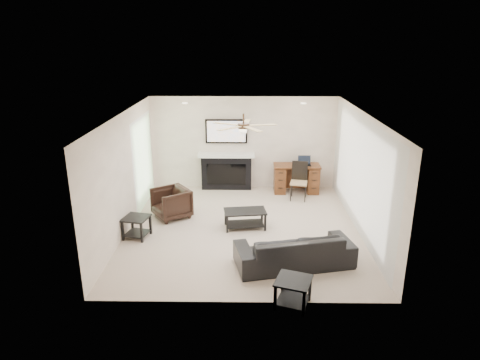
{
  "coord_description": "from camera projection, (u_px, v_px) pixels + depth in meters",
  "views": [
    {
      "loc": [
        0.05,
        -8.53,
        3.97
      ],
      "look_at": [
        -0.07,
        0.04,
        1.1
      ],
      "focal_mm": 32.0,
      "sensor_mm": 36.0,
      "label": 1
    }
  ],
  "objects": [
    {
      "name": "end_table_near",
      "position": [
        293.0,
        293.0,
        6.6
      ],
      "size": [
        0.66,
        0.66,
        0.45
      ],
      "primitive_type": "cube",
      "rotation": [
        0.0,
        0.0,
        -0.34
      ],
      "color": "black",
      "rests_on": "ground"
    },
    {
      "name": "fireplace_unit",
      "position": [
        226.0,
        155.0,
        11.5
      ],
      "size": [
        1.52,
        0.34,
        1.91
      ],
      "primitive_type": "cube",
      "color": "black",
      "rests_on": "ground"
    },
    {
      "name": "end_table_left",
      "position": [
        137.0,
        227.0,
        8.87
      ],
      "size": [
        0.6,
        0.6,
        0.45
      ],
      "primitive_type": "cube",
      "rotation": [
        0.0,
        0.0,
        -0.22
      ],
      "color": "black",
      "rests_on": "ground"
    },
    {
      "name": "desk_chair",
      "position": [
        299.0,
        181.0,
        10.86
      ],
      "size": [
        0.49,
        0.51,
        0.97
      ],
      "primitive_type": "cube",
      "rotation": [
        0.0,
        0.0,
        -0.18
      ],
      "color": "black",
      "rests_on": "ground"
    },
    {
      "name": "desk",
      "position": [
        296.0,
        179.0,
        11.42
      ],
      "size": [
        1.22,
        0.56,
        0.76
      ],
      "primitive_type": "cube",
      "color": "#422410",
      "rests_on": "ground"
    },
    {
      "name": "sofa",
      "position": [
        294.0,
        250.0,
        7.76
      ],
      "size": [
        2.25,
        1.27,
        0.62
      ],
      "primitive_type": "imported",
      "rotation": [
        0.0,
        0.0,
        3.36
      ],
      "color": "black",
      "rests_on": "ground"
    },
    {
      "name": "laptop",
      "position": [
        305.0,
        161.0,
        11.24
      ],
      "size": [
        0.33,
        0.24,
        0.23
      ],
      "primitive_type": "cube",
      "color": "black",
      "rests_on": "desk"
    },
    {
      "name": "coffee_table",
      "position": [
        245.0,
        219.0,
        9.32
      ],
      "size": [
        0.96,
        0.61,
        0.4
      ],
      "primitive_type": "cube",
      "rotation": [
        0.0,
        0.0,
        0.13
      ],
      "color": "black",
      "rests_on": "ground"
    },
    {
      "name": "armchair",
      "position": [
        171.0,
        203.0,
        9.82
      ],
      "size": [
        1.05,
        1.05,
        0.7
      ],
      "primitive_type": "imported",
      "rotation": [
        0.0,
        0.0,
        -0.97
      ],
      "color": "black",
      "rests_on": "ground"
    },
    {
      "name": "room_shell",
      "position": [
        252.0,
        153.0,
        8.89
      ],
      "size": [
        5.5,
        5.54,
        2.52
      ],
      "color": "beige",
      "rests_on": "ground"
    }
  ]
}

